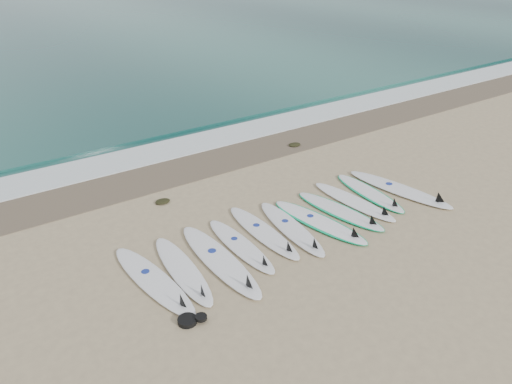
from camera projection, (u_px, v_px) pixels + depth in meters
ground at (291, 229)px, 10.70m from camera, size 120.00×120.00×0.00m
ocean at (0, 26)px, 34.47m from camera, size 120.00×55.00×0.03m
wet_sand_band at (199, 164)px, 13.70m from camera, size 120.00×1.80×0.01m
foam_band at (176, 148)px, 14.71m from camera, size 120.00×1.40×0.04m
wave_crest at (155, 132)px, 15.80m from camera, size 120.00×1.00×0.10m
surfboard_0 at (155, 281)px, 8.97m from camera, size 0.82×2.72×0.34m
surfboard_1 at (184, 271)px, 9.26m from camera, size 0.72×2.52×0.32m
surfboard_2 at (221, 261)px, 9.52m from camera, size 0.67×2.89×0.37m
surfboard_3 at (242, 246)px, 9.99m from camera, size 0.53×2.36×0.30m
surfboard_4 at (265, 233)px, 10.44m from camera, size 0.59×2.52×0.32m
surfboard_5 at (293, 229)px, 10.58m from camera, size 0.84×2.55×0.32m
surfboard_6 at (320, 222)px, 10.84m from camera, size 1.01×2.63×0.33m
surfboard_7 at (341, 211)px, 11.28m from camera, size 0.92×2.49×0.31m
surfboard_8 at (356, 202)px, 11.65m from camera, size 0.67×2.48×0.31m
surfboard_9 at (370, 193)px, 12.08m from camera, size 0.77×2.39×0.30m
surfboard_10 at (402, 190)px, 12.20m from camera, size 1.06×2.91×0.36m
seaweed_near at (163, 201)px, 11.72m from camera, size 0.36×0.28×0.07m
seaweed_far at (295, 145)px, 14.89m from camera, size 0.39×0.30×0.08m
leash_coil at (190, 320)px, 8.08m from camera, size 0.46×0.36×0.11m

